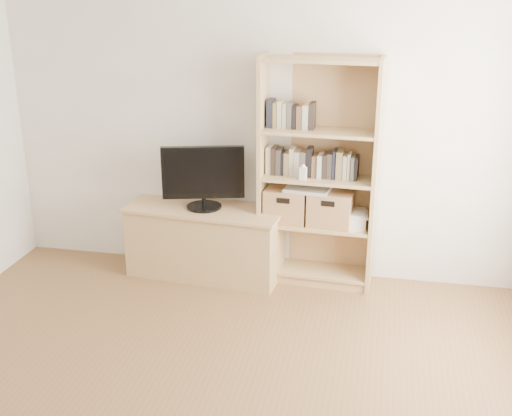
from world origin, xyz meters
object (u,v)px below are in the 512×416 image
(tv_stand, at_px, (205,243))
(laptop, at_px, (308,189))
(basket_right, at_px, (331,208))
(television, at_px, (203,177))
(baby_monitor, at_px, (303,173))
(bookshelf, at_px, (318,174))
(basket_left, at_px, (287,205))

(tv_stand, relative_size, laptop, 3.60)
(basket_right, relative_size, laptop, 0.98)
(television, distance_m, basket_right, 1.10)
(baby_monitor, bearing_deg, bookshelf, 52.60)
(baby_monitor, height_order, basket_left, baby_monitor)
(laptop, bearing_deg, basket_right, 8.74)
(baby_monitor, xyz_separation_m, basket_right, (0.23, 0.09, -0.31))
(television, bearing_deg, bookshelf, -10.39)
(basket_left, distance_m, laptop, 0.24)
(bookshelf, height_order, television, bookshelf)
(baby_monitor, relative_size, basket_left, 0.31)
(television, xyz_separation_m, basket_right, (1.07, 0.06, -0.22))
(laptop, bearing_deg, basket_left, -179.17)
(tv_stand, distance_m, baby_monitor, 1.09)
(baby_monitor, bearing_deg, laptop, 79.21)
(basket_right, bearing_deg, basket_left, -177.84)
(television, xyz_separation_m, baby_monitor, (0.84, -0.03, 0.09))
(basket_right, bearing_deg, baby_monitor, -153.50)
(basket_left, bearing_deg, bookshelf, 2.04)
(basket_left, relative_size, laptop, 0.96)
(television, relative_size, laptop, 1.91)
(tv_stand, relative_size, bookshelf, 0.68)
(television, height_order, basket_left, television)
(bookshelf, xyz_separation_m, basket_left, (-0.26, 0.01, -0.28))
(television, distance_m, laptop, 0.88)
(laptop, bearing_deg, tv_stand, -168.43)
(tv_stand, xyz_separation_m, bookshelf, (0.96, 0.07, 0.66))
(television, distance_m, basket_left, 0.74)
(bookshelf, distance_m, television, 0.96)
(television, height_order, laptop, television)
(baby_monitor, height_order, laptop, baby_monitor)
(tv_stand, relative_size, basket_right, 3.68)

